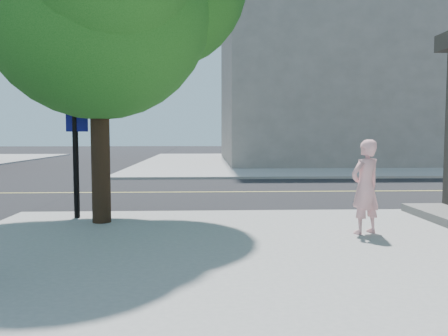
{
  "coord_description": "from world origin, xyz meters",
  "views": [
    {
      "loc": [
        3.52,
        -11.04,
        2.0
      ],
      "look_at": [
        3.92,
        -1.56,
        1.3
      ],
      "focal_mm": 35.83,
      "sensor_mm": 36.0,
      "label": 1
    }
  ],
  "objects": [
    {
      "name": "sidewalk_ne",
      "position": [
        13.5,
        21.5,
        0.06
      ],
      "size": [
        29.0,
        25.0,
        0.12
      ],
      "primitive_type": "cube",
      "color": "gray",
      "rests_on": "ground"
    },
    {
      "name": "man_on_phone",
      "position": [
        6.56,
        -2.73,
        1.02
      ],
      "size": [
        0.78,
        0.68,
        1.8
      ],
      "primitive_type": "imported",
      "rotation": [
        0.0,
        0.0,
        3.6
      ],
      "color": "pink",
      "rests_on": "sidewalk_se"
    },
    {
      "name": "ground",
      "position": [
        0.0,
        0.0,
        0.0
      ],
      "size": [
        140.0,
        140.0,
        0.0
      ],
      "primitive_type": "plane",
      "color": "black",
      "rests_on": "ground"
    },
    {
      "name": "filler_ne",
      "position": [
        14.0,
        22.0,
        7.12
      ],
      "size": [
        18.0,
        16.0,
        14.0
      ],
      "primitive_type": "cube",
      "color": "slate",
      "rests_on": "sidewalk_ne"
    },
    {
      "name": "road_ew",
      "position": [
        0.0,
        4.5,
        0.01
      ],
      "size": [
        140.0,
        9.0,
        0.01
      ],
      "primitive_type": "cube",
      "color": "black",
      "rests_on": "ground"
    }
  ]
}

